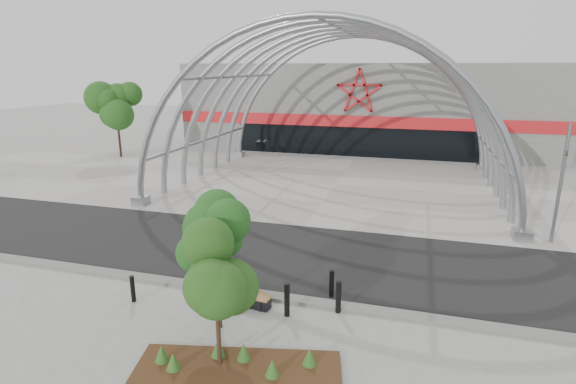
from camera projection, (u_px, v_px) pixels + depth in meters
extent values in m
plane|color=gray|center=(257.00, 292.00, 15.87)|extent=(140.00, 140.00, 0.00)
cube|color=black|center=(285.00, 254.00, 19.11)|extent=(140.00, 7.00, 0.02)
cube|color=#A19B93|center=(335.00, 185.00, 30.21)|extent=(60.00, 17.00, 0.04)
cube|color=slate|center=(254.00, 294.00, 15.62)|extent=(60.00, 0.50, 0.12)
cube|color=slate|center=(368.00, 104.00, 45.81)|extent=(34.00, 15.00, 8.00)
cube|color=black|center=(357.00, 142.00, 39.63)|extent=(22.00, 0.25, 2.60)
cube|color=red|center=(358.00, 121.00, 39.15)|extent=(34.00, 0.30, 1.00)
torus|color=gray|center=(309.00, 220.00, 23.28)|extent=(20.36, 0.36, 20.36)
torus|color=gray|center=(320.00, 207.00, 25.59)|extent=(20.36, 0.36, 20.36)
torus|color=gray|center=(328.00, 195.00, 27.90)|extent=(20.36, 0.36, 20.36)
torus|color=gray|center=(335.00, 185.00, 30.22)|extent=(20.36, 0.36, 20.36)
torus|color=gray|center=(341.00, 177.00, 32.53)|extent=(20.36, 0.36, 20.36)
torus|color=gray|center=(347.00, 169.00, 34.85)|extent=(20.36, 0.36, 20.36)
torus|color=gray|center=(351.00, 163.00, 37.16)|extent=(20.36, 0.36, 20.36)
cylinder|color=gray|center=(495.00, 155.00, 26.95)|extent=(0.20, 15.00, 0.20)
cylinder|color=gray|center=(457.00, 78.00, 26.43)|extent=(0.20, 15.00, 0.20)
cylinder|color=gray|center=(340.00, 28.00, 27.53)|extent=(0.20, 15.00, 0.20)
cylinder|color=gray|center=(234.00, 76.00, 30.21)|extent=(0.20, 15.00, 0.20)
cylinder|color=gray|center=(203.00, 141.00, 32.10)|extent=(0.20, 15.00, 0.20)
cube|color=gray|center=(141.00, 200.00, 25.88)|extent=(0.80, 0.80, 0.50)
cube|color=gray|center=(239.00, 154.00, 39.76)|extent=(0.80, 0.80, 0.50)
cube|color=gray|center=(522.00, 235.00, 20.54)|extent=(0.80, 0.80, 0.50)
cube|color=gray|center=(482.00, 167.00, 34.42)|extent=(0.80, 0.80, 0.50)
cube|color=#392312|center=(238.00, 368.00, 11.78)|extent=(5.61, 2.78, 0.10)
cone|color=#386D25|center=(173.00, 361.00, 11.60)|extent=(0.37, 0.37, 0.47)
cone|color=#386D25|center=(244.00, 351.00, 11.99)|extent=(0.37, 0.37, 0.47)
cone|color=#386D25|center=(272.00, 368.00, 11.35)|extent=(0.37, 0.37, 0.47)
cone|color=#386D25|center=(218.00, 348.00, 12.14)|extent=(0.37, 0.37, 0.47)
cone|color=#386D25|center=(309.00, 356.00, 11.79)|extent=(0.37, 0.37, 0.47)
cone|color=#386D25|center=(162.00, 353.00, 11.93)|extent=(0.37, 0.37, 0.47)
cylinder|color=slate|center=(560.00, 185.00, 19.57)|extent=(0.15, 0.15, 5.39)
imported|color=black|center=(565.00, 159.00, 19.25)|extent=(0.38, 0.75, 0.15)
cylinder|color=black|center=(219.00, 298.00, 13.46)|extent=(0.12, 0.12, 1.98)
ellipsoid|color=#0E3F14|center=(217.00, 242.00, 12.97)|extent=(1.70, 1.70, 2.16)
cylinder|color=black|center=(219.00, 336.00, 11.69)|extent=(0.12, 0.12, 1.83)
ellipsoid|color=#1C3E11|center=(216.00, 278.00, 11.24)|extent=(1.51, 1.51, 1.99)
cube|color=black|center=(238.00, 299.00, 15.06)|extent=(1.87, 0.77, 0.31)
cube|color=black|center=(217.00, 298.00, 15.08)|extent=(0.20, 0.42, 0.37)
cube|color=black|center=(258.00, 299.00, 15.02)|extent=(0.20, 0.42, 0.37)
cube|color=brown|center=(238.00, 293.00, 15.00)|extent=(1.93, 0.84, 0.06)
cube|color=black|center=(242.00, 299.00, 15.04)|extent=(2.04, 0.69, 0.34)
cube|color=black|center=(223.00, 294.00, 15.34)|extent=(0.19, 0.45, 0.40)
cube|color=black|center=(262.00, 303.00, 14.72)|extent=(0.19, 0.45, 0.40)
cube|color=#93572F|center=(242.00, 293.00, 14.98)|extent=(2.10, 0.76, 0.06)
cylinder|color=black|center=(197.00, 265.00, 16.94)|extent=(0.15, 0.15, 0.96)
cylinder|color=black|center=(133.00, 289.00, 15.10)|extent=(0.15, 0.15, 0.94)
cylinder|color=black|center=(287.00, 300.00, 14.21)|extent=(0.18, 0.18, 1.12)
cylinder|color=black|center=(332.00, 284.00, 15.38)|extent=(0.16, 0.16, 1.00)
cylinder|color=black|center=(338.00, 297.00, 14.41)|extent=(0.17, 0.17, 1.09)
cylinder|color=black|center=(119.00, 138.00, 39.28)|extent=(0.20, 0.20, 3.30)
ellipsoid|color=#154312|center=(116.00, 104.00, 38.47)|extent=(3.00, 3.00, 3.60)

